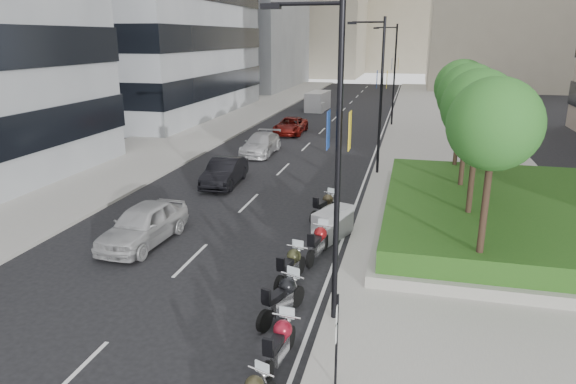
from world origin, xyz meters
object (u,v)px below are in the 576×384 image
(lamp_post_0, at_px, (333,150))
(lamp_post_1, at_px, (379,89))
(motorcycle_3, at_px, (291,266))
(lamp_post_2, at_px, (393,70))
(parking_sign, at_px, (337,336))
(motorcycle_5, at_px, (333,224))
(car_b, at_px, (225,172))
(car_a, at_px, (143,224))
(delivery_van, at_px, (317,102))
(motorcycle_2, at_px, (282,298))
(motorcycle_1, at_px, (280,344))
(car_d, at_px, (291,126))
(motorcycle_4, at_px, (318,243))
(car_c, at_px, (261,144))
(motorcycle_6, at_px, (325,206))

(lamp_post_0, distance_m, lamp_post_1, 17.00)
(lamp_post_1, relative_size, motorcycle_3, 4.00)
(lamp_post_2, bearing_deg, lamp_post_1, -90.00)
(parking_sign, height_order, motorcycle_5, parking_sign)
(motorcycle_3, height_order, car_b, car_b)
(car_a, distance_m, car_b, 8.73)
(motorcycle_3, bearing_deg, car_a, 84.40)
(delivery_van, bearing_deg, motorcycle_5, -74.97)
(lamp_post_1, distance_m, motorcycle_2, 17.75)
(motorcycle_1, bearing_deg, car_d, 18.47)
(motorcycle_4, xyz_separation_m, car_c, (-7.13, 16.53, 0.11))
(lamp_post_2, height_order, car_c, lamp_post_2)
(parking_sign, height_order, motorcycle_6, parking_sign)
(car_c, bearing_deg, motorcycle_1, -72.58)
(motorcycle_3, xyz_separation_m, car_c, (-6.61, 18.73, 0.11))
(motorcycle_6, relative_size, car_b, 0.48)
(lamp_post_2, height_order, motorcycle_4, lamp_post_2)
(motorcycle_1, xyz_separation_m, motorcycle_3, (-0.77, 4.45, 0.00))
(motorcycle_3, bearing_deg, car_c, 30.94)
(parking_sign, height_order, motorcycle_1, parking_sign)
(lamp_post_1, xyz_separation_m, motorcycle_5, (-0.88, -10.61, -4.45))
(lamp_post_2, bearing_deg, motorcycle_3, -92.81)
(lamp_post_0, bearing_deg, motorcycle_4, 104.35)
(motorcycle_3, bearing_deg, lamp_post_0, -130.78)
(motorcycle_6, bearing_deg, delivery_van, 33.20)
(lamp_post_1, relative_size, motorcycle_4, 3.93)
(motorcycle_2, distance_m, delivery_van, 44.32)
(lamp_post_1, bearing_deg, car_b, -152.18)
(delivery_van, bearing_deg, motorcycle_4, -75.88)
(car_d, bearing_deg, delivery_van, 90.92)
(lamp_post_1, bearing_deg, parking_sign, -88.12)
(motorcycle_2, distance_m, motorcycle_4, 4.43)
(lamp_post_2, bearing_deg, motorcycle_1, -91.30)
(motorcycle_6, bearing_deg, car_a, 146.62)
(motorcycle_6, height_order, car_a, car_a)
(motorcycle_1, relative_size, delivery_van, 0.45)
(car_a, bearing_deg, motorcycle_6, 38.06)
(lamp_post_1, bearing_deg, motorcycle_4, -94.93)
(motorcycle_1, height_order, delivery_van, delivery_van)
(motorcycle_2, xyz_separation_m, car_c, (-6.88, 20.95, 0.09))
(parking_sign, bearing_deg, motorcycle_2, 124.90)
(motorcycle_1, bearing_deg, delivery_van, 14.94)
(car_b, bearing_deg, motorcycle_6, -36.87)
(motorcycle_2, relative_size, motorcycle_3, 1.01)
(car_c, bearing_deg, car_d, 88.29)
(lamp_post_2, relative_size, motorcycle_3, 4.00)
(motorcycle_3, relative_size, motorcycle_5, 1.03)
(motorcycle_1, bearing_deg, motorcycle_2, 18.08)
(motorcycle_2, distance_m, car_b, 14.53)
(lamp_post_1, relative_size, motorcycle_5, 4.12)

